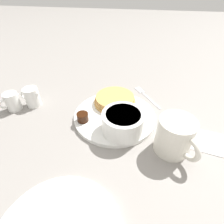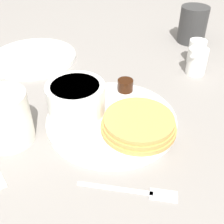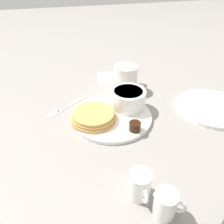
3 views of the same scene
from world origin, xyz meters
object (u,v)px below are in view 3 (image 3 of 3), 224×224
(plate, at_px, (112,116))
(creamer_pitcher_far, at_px, (165,204))
(bowl, at_px, (128,98))
(coffee_mug, at_px, (126,78))
(fork, at_px, (63,109))
(creamer_pitcher_near, at_px, (140,185))

(plate, distance_m, creamer_pitcher_far, 0.34)
(bowl, relative_size, coffee_mug, 1.04)
(creamer_pitcher_far, xyz_separation_m, fork, (-0.43, -0.16, -0.03))
(creamer_pitcher_near, height_order, fork, creamer_pitcher_near)
(bowl, bearing_deg, plate, -63.71)
(plate, relative_size, creamer_pitcher_far, 4.04)
(bowl, relative_size, fork, 0.85)
(coffee_mug, bearing_deg, creamer_pitcher_near, -15.06)
(creamer_pitcher_far, bearing_deg, creamer_pitcher_near, -148.54)
(creamer_pitcher_far, relative_size, fork, 0.47)
(coffee_mug, distance_m, creamer_pitcher_far, 0.51)
(bowl, xyz_separation_m, fork, (-0.06, -0.21, -0.04))
(fork, bearing_deg, bowl, 74.27)
(coffee_mug, bearing_deg, plate, -31.98)
(creamer_pitcher_near, relative_size, creamer_pitcher_far, 1.17)
(bowl, distance_m, creamer_pitcher_near, 0.33)
(coffee_mug, height_order, creamer_pitcher_near, coffee_mug)
(plate, bearing_deg, creamer_pitcher_near, -3.62)
(bowl, height_order, creamer_pitcher_near, bowl)
(bowl, relative_size, creamer_pitcher_near, 1.56)
(bowl, bearing_deg, coffee_mug, 164.20)
(creamer_pitcher_far, distance_m, fork, 0.46)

